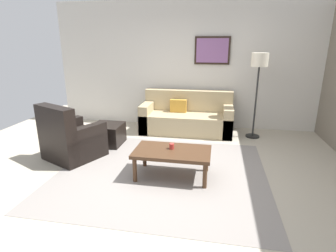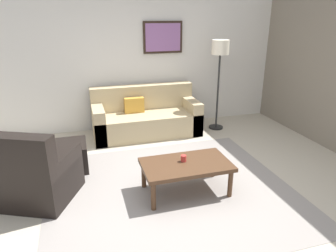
# 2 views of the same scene
# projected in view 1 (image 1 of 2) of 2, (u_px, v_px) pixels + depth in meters

# --- Properties ---
(ground_plane) EXTENTS (8.00, 8.00, 0.00)m
(ground_plane) POSITION_uv_depth(u_px,v_px,m) (162.00, 172.00, 4.09)
(ground_plane) COLOR #B2A893
(rear_partition) EXTENTS (6.00, 0.12, 2.80)m
(rear_partition) POSITION_uv_depth(u_px,v_px,m) (185.00, 65.00, 6.12)
(rear_partition) COLOR silver
(rear_partition) RESTS_ON ground_plane
(area_rug) EXTENTS (3.10, 2.77, 0.01)m
(area_rug) POSITION_uv_depth(u_px,v_px,m) (162.00, 172.00, 4.09)
(area_rug) COLOR gray
(area_rug) RESTS_ON ground_plane
(couch_main) EXTENTS (1.95, 0.87, 0.88)m
(couch_main) POSITION_uv_depth(u_px,v_px,m) (187.00, 118.00, 5.97)
(couch_main) COLOR tan
(couch_main) RESTS_ON ground_plane
(armchair_leather) EXTENTS (1.06, 1.06, 0.95)m
(armchair_leather) POSITION_uv_depth(u_px,v_px,m) (70.00, 141.00, 4.51)
(armchair_leather) COLOR black
(armchair_leather) RESTS_ON ground_plane
(ottoman) EXTENTS (0.56, 0.56, 0.40)m
(ottoman) POSITION_uv_depth(u_px,v_px,m) (108.00, 134.00, 5.18)
(ottoman) COLOR black
(ottoman) RESTS_ON ground_plane
(coffee_table) EXTENTS (1.10, 0.64, 0.41)m
(coffee_table) POSITION_uv_depth(u_px,v_px,m) (172.00, 154.00, 3.88)
(coffee_table) COLOR #472D1C
(coffee_table) RESTS_ON ground_plane
(cup) EXTENTS (0.07, 0.07, 0.08)m
(cup) POSITION_uv_depth(u_px,v_px,m) (172.00, 146.00, 3.90)
(cup) COLOR #B2332D
(cup) RESTS_ON coffee_table
(lamp_standing) EXTENTS (0.32, 0.32, 1.71)m
(lamp_standing) POSITION_uv_depth(u_px,v_px,m) (259.00, 69.00, 5.23)
(lamp_standing) COLOR black
(lamp_standing) RESTS_ON ground_plane
(framed_artwork) EXTENTS (0.76, 0.04, 0.59)m
(framed_artwork) POSITION_uv_depth(u_px,v_px,m) (212.00, 50.00, 5.84)
(framed_artwork) COLOR black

